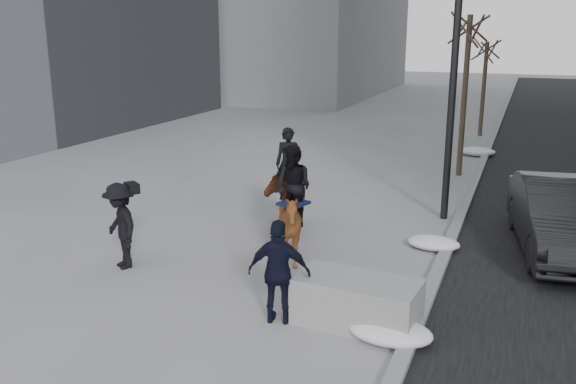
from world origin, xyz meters
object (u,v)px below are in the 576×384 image
at_px(mounted_left, 287,195).
at_px(mounted_right, 291,218).
at_px(planter, 357,302).
at_px(car_near, 561,217).

bearing_deg(mounted_left, mounted_right, -65.42).
distance_m(planter, mounted_right, 2.95).
bearing_deg(mounted_right, mounted_left, 114.58).
height_order(car_near, mounted_right, mounted_right).
distance_m(car_near, mounted_left, 6.04).
bearing_deg(planter, mounted_right, 132.93).
bearing_deg(mounted_left, planter, -54.53).
bearing_deg(car_near, mounted_left, -179.83).
bearing_deg(car_near, planter, -131.88).
distance_m(planter, mounted_left, 4.85).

